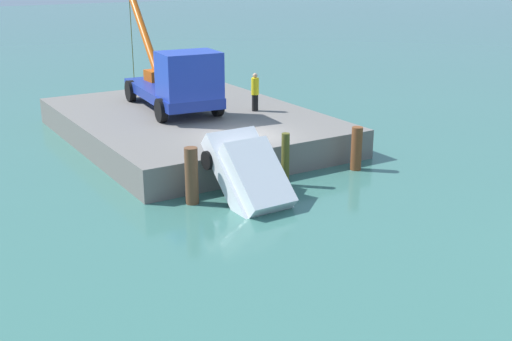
% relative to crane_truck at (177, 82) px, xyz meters
% --- Properties ---
extents(ground, '(200.00, 200.00, 0.00)m').
position_rel_crane_truck_xyz_m(ground, '(5.05, 0.36, -2.54)').
color(ground, '#386B60').
extents(dock, '(13.20, 9.80, 1.18)m').
position_rel_crane_truck_xyz_m(dock, '(0.39, 0.36, -1.96)').
color(dock, slate).
rests_on(dock, ground).
extents(crane_truck, '(10.08, 3.33, 5.22)m').
position_rel_crane_truck_xyz_m(crane_truck, '(0.00, 0.00, 0.00)').
color(crane_truck, navy).
rests_on(crane_truck, dock).
extents(dock_worker, '(0.34, 0.34, 1.70)m').
position_rel_crane_truck_xyz_m(dock_worker, '(1.60, 3.02, -0.50)').
color(dock_worker, black).
rests_on(dock_worker, dock).
extents(salvaged_car, '(3.79, 2.16, 3.48)m').
position_rel_crane_truck_xyz_m(salvaged_car, '(8.86, -1.44, -1.93)').
color(salvaged_car, silver).
rests_on(salvaged_car, ground).
extents(piling_near, '(0.44, 0.44, 1.90)m').
position_rel_crane_truck_xyz_m(piling_near, '(7.70, -3.14, -1.59)').
color(piling_near, brown).
rests_on(piling_near, ground).
extents(piling_mid, '(0.28, 0.28, 1.91)m').
position_rel_crane_truck_xyz_m(piling_mid, '(7.83, 0.44, -1.59)').
color(piling_mid, '#51501E').
rests_on(piling_mid, ground).
extents(piling_far, '(0.41, 0.41, 1.67)m').
position_rel_crane_truck_xyz_m(piling_far, '(7.75, 3.75, -1.71)').
color(piling_far, brown).
rests_on(piling_far, ground).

